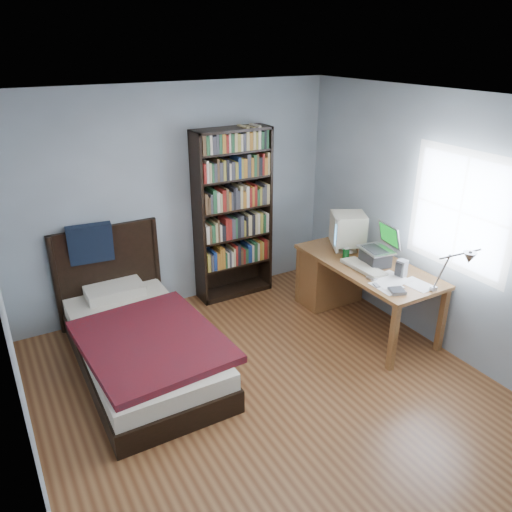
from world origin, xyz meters
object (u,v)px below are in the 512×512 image
Objects in this scene: speaker at (402,268)px; keyboard at (364,267)px; laptop at (377,254)px; desk_lamp at (464,261)px; desk at (338,274)px; crt_monitor at (347,230)px; bed at (138,339)px; soda_can at (346,254)px; bookshelf at (233,215)px.

keyboard is at bearing 108.34° from speaker.
desk_lamp is (-0.05, -1.06, 0.35)m from laptop.
desk is 9.40× the size of speaker.
desk_lamp is (-0.02, -1.53, 0.22)m from crt_monitor.
desk is at bearing -2.16° from bed.
soda_can is at bearing 127.49° from laptop.
crt_monitor is at bearing -46.12° from bookshelf.
soda_can is at bearing -117.28° from desk.
crt_monitor is at bearing -3.35° from bed.
bed reaches higher than soda_can.
crt_monitor is (0.03, -0.05, 0.55)m from desk.
speaker is (0.21, -0.32, 0.07)m from keyboard.
bookshelf reaches higher than speaker.
desk is 2.86× the size of desk_lamp.
bed is at bearing 176.65° from crt_monitor.
desk_lamp is 3.29× the size of speaker.
crt_monitor is at bearing 70.41° from keyboard.
speaker is 2.67m from bed.
desk is 0.56m from crt_monitor.
bookshelf is 0.92× the size of bed.
desk_lamp reaches higher than laptop.
desk is 3.21× the size of crt_monitor.
desk_lamp is at bearing -35.14° from bed.
crt_monitor is 0.24× the size of bed.
speaker reaches higher than keyboard.
speaker is 2.01m from bookshelf.
desk_lamp is at bearing -92.71° from laptop.
laptop is at bearing -86.19° from crt_monitor.
bookshelf is (-0.95, 1.41, 0.16)m from laptop.
desk is 3.25× the size of keyboard.
bed is at bearing 166.00° from laptop.
crt_monitor is at bearing 89.27° from desk_lamp.
bookshelf is at bearing 134.44° from desk.
desk_lamp is 4.53× the size of soda_can.
speaker reaches higher than soda_can.
desk_lamp is 0.26× the size of bed.
desk_lamp is 3.04m from bed.
crt_monitor reaches higher than keyboard.
soda_can reaches higher than desk.
keyboard is at bearing -108.34° from crt_monitor.
crt_monitor reaches higher than speaker.
bookshelf is 1.84m from bed.
soda_can is at bearing 89.19° from keyboard.
crt_monitor is 2.49m from bed.
crt_monitor is 0.82m from speaker.
laptop reaches higher than keyboard.
soda_can is at bearing -57.09° from bookshelf.
laptop is 0.21× the size of bookshelf.
keyboard is (-0.16, -0.49, -0.22)m from crt_monitor.
keyboard is 2.36m from bed.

